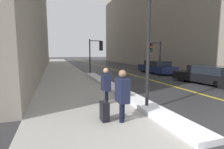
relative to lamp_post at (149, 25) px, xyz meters
The scene contains 14 objects.
ground_plane 3.48m from the lamp_post, 96.01° to the right, with size 160.00×160.00×0.00m, color #2D2D30.
sidewalk_slab 13.80m from the lamp_post, 99.32° to the left, with size 4.00×80.00×0.01m.
road_centre_stripe 14.15m from the lamp_post, 73.96° to the left, with size 0.16×80.00×0.00m.
snow_bank_curb 5.01m from the lamp_post, 89.22° to the left, with size 0.78×13.62×0.17m.
building_facade_right 24.51m from the lamp_post, 57.71° to the left, with size 6.00×36.00×16.00m.
lamp_post is the anchor object (origin of this frame).
traffic_light_near 10.74m from the lamp_post, 86.02° to the left, with size 1.31×0.34×3.32m.
traffic_light_far 12.55m from the lamp_post, 57.13° to the left, with size 1.31×0.33×3.23m.
pedestrian_nearside 2.59m from the lamp_post, 150.97° to the right, with size 0.31×0.72×1.57m.
pedestrian_with_shoulder_bag 2.78m from the lamp_post, 135.63° to the left, with size 0.29×0.69×1.47m.
parked_car_black 7.77m from the lamp_post, 27.07° to the left, with size 2.19×4.92×1.22m.
parked_car_navy 12.20m from the lamp_post, 55.62° to the left, with size 1.85×4.56×1.26m.
rolling_suitcase 3.29m from the lamp_post, 162.60° to the right, with size 0.23×0.37×0.95m.
fire_hydrant 6.20m from the lamp_post, 89.73° to the left, with size 0.20×0.20×0.70m.
Camera 1 is at (-3.00, -3.77, 2.08)m, focal length 28.00 mm.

